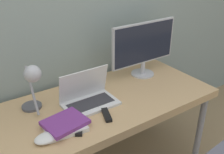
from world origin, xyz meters
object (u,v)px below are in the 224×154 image
object	(u,v)px
laptop	(88,97)
monitor	(144,46)
book_stack	(65,125)
desk_lamp	(32,82)
game_controller	(47,138)

from	to	relation	value
laptop	monitor	world-z (taller)	monitor
monitor	book_stack	xyz separation A→B (m)	(-0.85, -0.31, -0.22)
desk_lamp	game_controller	distance (m)	0.35
book_stack	monitor	bearing A→B (deg)	20.24
book_stack	game_controller	size ratio (longest dim) A/B	1.87
laptop	monitor	bearing A→B (deg)	13.70
book_stack	game_controller	bearing A→B (deg)	-162.63
monitor	game_controller	xyz separation A→B (m)	(-0.97, -0.35, -0.23)
game_controller	monitor	bearing A→B (deg)	19.87
laptop	desk_lamp	xyz separation A→B (m)	(-0.34, 0.06, 0.19)
monitor	book_stack	world-z (taller)	monitor
laptop	monitor	xyz separation A→B (m)	(0.60, 0.15, 0.20)
monitor	game_controller	bearing A→B (deg)	-160.13
monitor	game_controller	size ratio (longest dim) A/B	4.23
monitor	game_controller	distance (m)	1.06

